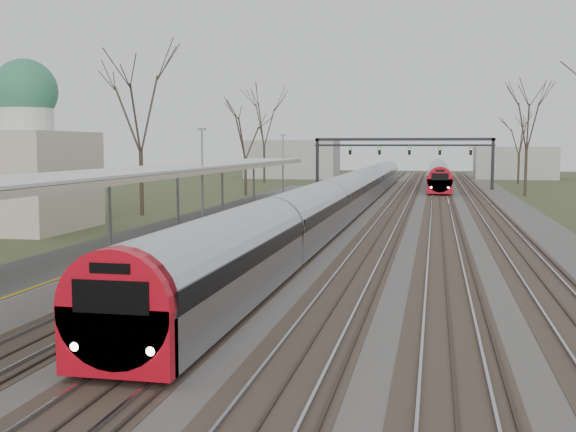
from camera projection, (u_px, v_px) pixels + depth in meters
name	position (u px, v px, depth m)	size (l,w,h in m)	color
track_bed	(385.00, 211.00, 56.23)	(24.00, 160.00, 0.22)	#474442
platform	(200.00, 228.00, 40.98)	(3.50, 69.00, 1.00)	#9E9B93
canopy	(170.00, 170.00, 36.25)	(4.10, 50.00, 3.11)	slate
dome_building	(2.00, 169.00, 43.68)	(10.00, 8.00, 10.30)	beige
signal_gantry	(403.00, 148.00, 85.00)	(21.00, 0.59, 6.08)	black
tree_west_far	(140.00, 106.00, 52.07)	(5.50, 5.50, 11.33)	#2D231C
train_near	(353.00, 191.00, 58.72)	(2.62, 90.21, 3.05)	#9B9DA4
train_far	(439.00, 174.00, 94.41)	(2.62, 45.21, 3.05)	#9B9DA4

